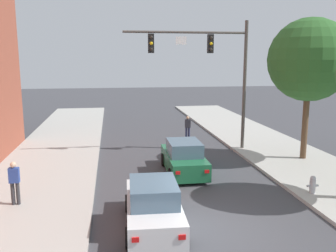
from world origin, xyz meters
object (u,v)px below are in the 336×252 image
object	(u,v)px
car_following_white	(153,207)
street_tree_second	(310,60)
car_lead_green	(184,158)
fire_hydrant	(313,184)
pedestrian_crossing_road	(188,127)
pedestrian_sidewalk_left_walker	(14,181)
traffic_signal_mast	(211,61)

from	to	relation	value
car_following_white	street_tree_second	size ratio (longest dim) A/B	0.58
car_lead_green	fire_hydrant	world-z (taller)	car_lead_green
car_lead_green	pedestrian_crossing_road	distance (m)	7.39
pedestrian_sidewalk_left_walker	car_lead_green	bearing A→B (deg)	24.83
street_tree_second	fire_hydrant	bearing A→B (deg)	-115.29
pedestrian_sidewalk_left_walker	fire_hydrant	bearing A→B (deg)	-3.15
pedestrian_crossing_road	street_tree_second	bearing A→B (deg)	-49.92
traffic_signal_mast	car_lead_green	bearing A→B (deg)	-121.53
traffic_signal_mast	fire_hydrant	bearing A→B (deg)	-74.34
pedestrian_sidewalk_left_walker	fire_hydrant	distance (m)	11.55
traffic_signal_mast	car_lead_green	distance (m)	6.47
car_following_white	pedestrian_crossing_road	world-z (taller)	pedestrian_crossing_road
pedestrian_sidewalk_left_walker	traffic_signal_mast	bearing A→B (deg)	37.09
pedestrian_sidewalk_left_walker	fire_hydrant	xyz separation A→B (m)	(11.52, -0.63, -0.56)
pedestrian_sidewalk_left_walker	street_tree_second	world-z (taller)	street_tree_second
traffic_signal_mast	car_lead_green	xyz separation A→B (m)	(-2.35, -3.83, -4.65)
car_lead_green	fire_hydrant	distance (m)	5.95
pedestrian_sidewalk_left_walker	pedestrian_crossing_road	xyz separation A→B (m)	(8.73, 10.43, -0.15)
car_lead_green	pedestrian_crossing_road	world-z (taller)	pedestrian_crossing_road
car_following_white	fire_hydrant	bearing A→B (deg)	14.50
traffic_signal_mast	pedestrian_crossing_road	world-z (taller)	traffic_signal_mast
pedestrian_crossing_road	traffic_signal_mast	bearing A→B (deg)	-79.40
street_tree_second	pedestrian_sidewalk_left_walker	bearing A→B (deg)	-162.66
car_following_white	street_tree_second	world-z (taller)	street_tree_second
traffic_signal_mast	pedestrian_sidewalk_left_walker	size ratio (longest dim) A/B	4.57
pedestrian_sidewalk_left_walker	fire_hydrant	world-z (taller)	pedestrian_sidewalk_left_walker
car_following_white	pedestrian_crossing_road	xyz separation A→B (m)	(3.87, 12.79, 0.19)
fire_hydrant	car_lead_green	bearing A→B (deg)	139.32
car_following_white	street_tree_second	xyz separation A→B (m)	(9.00, 6.68, 4.70)
traffic_signal_mast	fire_hydrant	world-z (taller)	traffic_signal_mast
car_following_white	pedestrian_sidewalk_left_walker	xyz separation A→B (m)	(-4.87, 2.36, 0.34)
car_lead_green	car_following_white	size ratio (longest dim) A/B	0.99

